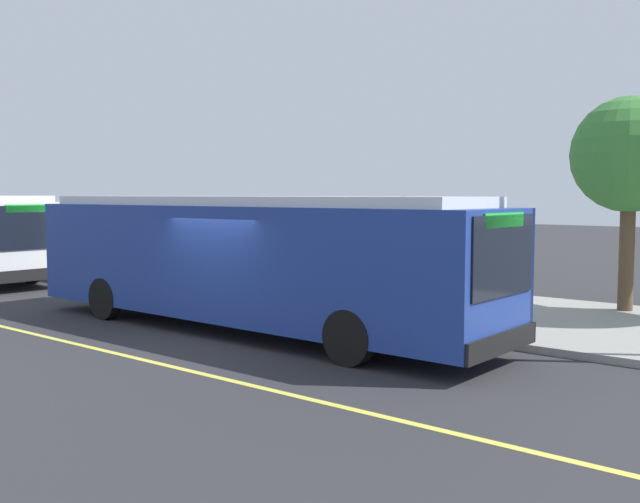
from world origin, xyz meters
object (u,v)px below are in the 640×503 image
transit_bus_main (246,257)px  waiting_bench (374,284)px  pedestrian_commuter (457,276)px  route_sign_post (403,240)px

transit_bus_main → waiting_bench: 4.53m
transit_bus_main → pedestrian_commuter: size_ratio=7.20×
route_sign_post → pedestrian_commuter: bearing=45.1°
route_sign_post → pedestrian_commuter: size_ratio=1.66×
transit_bus_main → route_sign_post: size_ratio=4.34×
waiting_bench → pedestrian_commuter: (2.92, -0.85, 0.48)m
transit_bus_main → route_sign_post: 3.55m
pedestrian_commuter → transit_bus_main: bearing=-132.2°
waiting_bench → transit_bus_main: bearing=-94.0°
transit_bus_main → route_sign_post: same height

